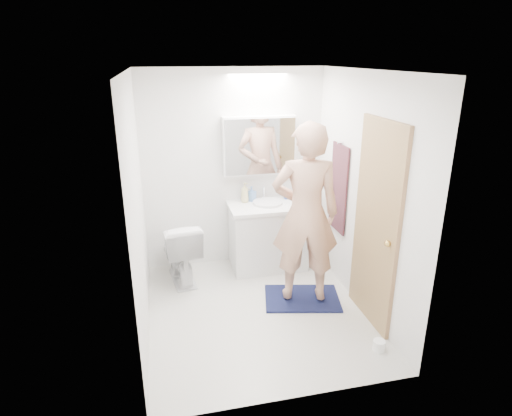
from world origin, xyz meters
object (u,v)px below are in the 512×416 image
object	(u,v)px
toilet_paper_roll	(379,345)
soap_bottle_a	(245,193)
toothbrush_cup	(286,196)
vanity_cabinet	(268,237)
toilet	(180,251)
medicine_cabinet	(259,146)
soap_bottle_b	(252,194)
person	(305,214)

from	to	relation	value
toilet_paper_roll	soap_bottle_a	bearing A→B (deg)	112.57
toilet_paper_roll	toothbrush_cup	bearing A→B (deg)	98.32
vanity_cabinet	toilet	size ratio (longest dim) A/B	1.20
toilet	toilet_paper_roll	distance (m)	2.40
vanity_cabinet	medicine_cabinet	world-z (taller)	medicine_cabinet
toilet_paper_roll	soap_bottle_b	bearing A→B (deg)	110.00
person	toothbrush_cup	size ratio (longest dim) A/B	21.35
vanity_cabinet	toilet_paper_roll	size ratio (longest dim) A/B	8.18
toothbrush_cup	toilet	bearing A→B (deg)	-168.55
vanity_cabinet	toilet	world-z (taller)	vanity_cabinet
person	toilet_paper_roll	distance (m)	1.42
medicine_cabinet	soap_bottle_b	world-z (taller)	medicine_cabinet
medicine_cabinet	toilet_paper_roll	xyz separation A→B (m)	(0.63, -2.04, -1.45)
soap_bottle_a	toilet_paper_roll	world-z (taller)	soap_bottle_a
medicine_cabinet	toilet	world-z (taller)	medicine_cabinet
soap_bottle_a	toilet_paper_roll	bearing A→B (deg)	-67.43
medicine_cabinet	toothbrush_cup	bearing A→B (deg)	-8.34
toilet	person	distance (m)	1.58
medicine_cabinet	toilet_paper_roll	bearing A→B (deg)	-72.80
toilet	soap_bottle_a	bearing A→B (deg)	-169.54
soap_bottle_a	medicine_cabinet	bearing A→B (deg)	17.35
medicine_cabinet	toothbrush_cup	xyz separation A→B (m)	(0.34, -0.05, -0.64)
vanity_cabinet	soap_bottle_a	bearing A→B (deg)	149.71
medicine_cabinet	toothbrush_cup	world-z (taller)	medicine_cabinet
toothbrush_cup	toilet_paper_roll	xyz separation A→B (m)	(0.29, -1.99, -0.81)
vanity_cabinet	medicine_cabinet	distance (m)	1.13
toilet_paper_roll	vanity_cabinet	bearing A→B (deg)	107.21
toilet	soap_bottle_b	world-z (taller)	soap_bottle_b
vanity_cabinet	soap_bottle_b	xyz separation A→B (m)	(-0.17, 0.18, 0.52)
vanity_cabinet	toilet	bearing A→B (deg)	-173.93
toilet_paper_roll	person	bearing A→B (deg)	112.28
toilet	medicine_cabinet	bearing A→B (deg)	-169.63
person	vanity_cabinet	bearing A→B (deg)	-66.27
soap_bottle_a	toothbrush_cup	distance (m)	0.54
medicine_cabinet	soap_bottle_a	xyz separation A→B (m)	(-0.19, -0.06, -0.56)
vanity_cabinet	toothbrush_cup	distance (m)	0.57
vanity_cabinet	toilet_paper_roll	xyz separation A→B (m)	(0.57, -1.83, -0.34)
person	toothbrush_cup	world-z (taller)	person
toothbrush_cup	toilet_paper_roll	distance (m)	2.17
vanity_cabinet	medicine_cabinet	xyz separation A→B (m)	(-0.06, 0.21, 1.11)
soap_bottle_a	toothbrush_cup	size ratio (longest dim) A/B	2.77
soap_bottle_b	toothbrush_cup	world-z (taller)	soap_bottle_b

